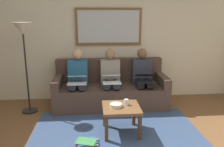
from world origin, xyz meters
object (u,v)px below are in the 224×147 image
object	(u,v)px
laptop_black	(145,78)
magazine_stack	(87,142)
person_middle	(110,76)
person_right	(78,77)
coffee_table	(121,111)
person_left	(142,75)
bowl	(116,105)
cup	(126,102)
laptop_white	(112,79)
laptop_silver	(77,80)
couch	(110,89)
standing_lamp	(23,39)
framed_mirror	(109,27)

from	to	relation	value
laptop_black	magazine_stack	bearing A→B (deg)	47.82
laptop_black	person_middle	bearing A→B (deg)	-20.49
laptop_black	person_right	world-z (taller)	person_right
coffee_table	person_left	world-z (taller)	person_left
laptop_black	magazine_stack	size ratio (longest dim) A/B	1.04
bowl	cup	bearing A→B (deg)	-158.46
laptop_white	person_right	xyz separation A→B (m)	(0.64, -0.25, -0.02)
cup	laptop_silver	distance (m)	1.17
coffee_table	laptop_black	xyz separation A→B (m)	(-0.57, -0.91, 0.26)
bowl	person_left	xyz separation A→B (m)	(-0.65, -1.15, 0.15)
bowl	person_right	distance (m)	1.32
coffee_table	person_left	bearing A→B (deg)	-116.29
cup	magazine_stack	bearing A→B (deg)	30.48
couch	person_left	xyz separation A→B (m)	(-0.64, 0.07, 0.30)
cup	laptop_silver	world-z (taller)	laptop_silver
couch	magazine_stack	bearing A→B (deg)	73.38
person_left	person_right	distance (m)	1.28
coffee_table	standing_lamp	size ratio (longest dim) A/B	0.34
standing_lamp	laptop_white	bearing A→B (deg)	178.29
couch	laptop_black	bearing A→B (deg)	154.31
bowl	person_middle	size ratio (longest dim) A/B	0.16
coffee_table	laptop_black	bearing A→B (deg)	-121.95
coffee_table	couch	bearing A→B (deg)	-86.59
framed_mirror	couch	bearing A→B (deg)	90.00
person_middle	person_right	bearing A→B (deg)	0.00
cup	bowl	xyz separation A→B (m)	(0.17, 0.07, -0.02)
framed_mirror	cup	distance (m)	1.89
magazine_stack	standing_lamp	world-z (taller)	standing_lamp
couch	laptop_silver	distance (m)	0.78
laptop_silver	magazine_stack	world-z (taller)	laptop_silver
coffee_table	person_right	size ratio (longest dim) A/B	0.49
coffee_table	laptop_silver	distance (m)	1.18
laptop_white	laptop_silver	xyz separation A→B (m)	(0.64, 0.00, -0.00)
framed_mirror	cup	size ratio (longest dim) A/B	15.19
cup	magazine_stack	size ratio (longest dim) A/B	0.27
laptop_black	laptop_silver	xyz separation A→B (m)	(1.28, 0.01, 0.00)
person_right	laptop_black	bearing A→B (deg)	169.42
laptop_white	person_right	world-z (taller)	person_right
framed_mirror	person_right	distance (m)	1.23
framed_mirror	person_left	size ratio (longest dim) A/B	1.20
magazine_stack	couch	bearing A→B (deg)	-106.62
coffee_table	standing_lamp	bearing A→B (deg)	-30.35
person_right	laptop_silver	size ratio (longest dim) A/B	3.28
laptop_silver	coffee_table	bearing A→B (deg)	128.28
framed_mirror	coffee_table	size ratio (longest dim) A/B	2.43
person_left	laptop_black	xyz separation A→B (m)	(0.00, 0.24, 0.01)
coffee_table	laptop_white	world-z (taller)	laptop_white
bowl	standing_lamp	world-z (taller)	standing_lamp
bowl	person_left	world-z (taller)	person_left
framed_mirror	coffee_table	world-z (taller)	framed_mirror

